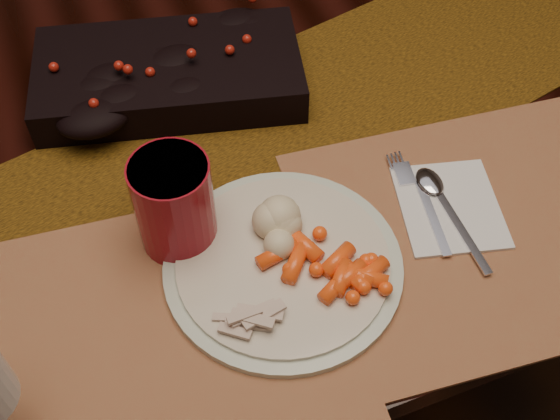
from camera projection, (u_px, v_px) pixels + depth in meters
name	position (u px, v px, depth m)	size (l,w,h in m)	color
floor	(251.00, 340.00, 1.61)	(5.00, 5.00, 0.00)	black
dining_table	(244.00, 247.00, 1.31)	(1.80, 1.00, 0.75)	black
table_runner	(286.00, 128.00, 0.98)	(1.54, 0.32, 0.00)	black
centerpiece	(168.00, 69.00, 1.00)	(0.37, 0.19, 0.07)	black
placemat_main	(505.00, 222.00, 0.88)	(0.50, 0.37, 0.00)	olive
placemat_second	(127.00, 349.00, 0.77)	(0.50, 0.37, 0.00)	brown
dinner_plate	(283.00, 264.00, 0.83)	(0.28, 0.28, 0.02)	beige
baby_carrots	(325.00, 265.00, 0.81)	(0.11, 0.09, 0.02)	#FF4C13
mashed_potatoes	(270.00, 231.00, 0.82)	(0.09, 0.08, 0.05)	tan
turkey_shreds	(245.00, 318.00, 0.77)	(0.08, 0.07, 0.02)	beige
napkin	(449.00, 207.00, 0.89)	(0.12, 0.14, 0.00)	silver
fork	(425.00, 206.00, 0.88)	(0.02, 0.15, 0.00)	silver
spoon	(452.00, 216.00, 0.87)	(0.03, 0.16, 0.00)	white
red_cup	(174.00, 204.00, 0.81)	(0.09, 0.09, 0.13)	maroon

